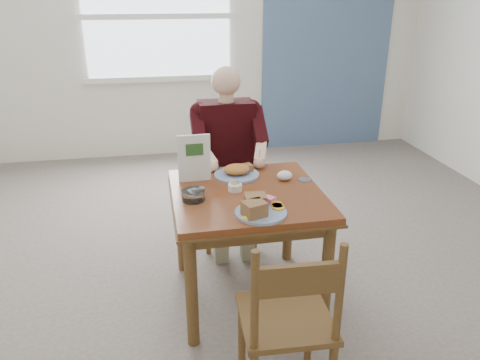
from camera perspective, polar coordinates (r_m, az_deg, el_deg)
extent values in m
plane|color=#5F564D|center=(3.21, 0.80, -13.78)|extent=(6.00, 6.00, 0.00)
plane|color=white|center=(5.58, -5.63, 17.24)|extent=(5.50, 0.00, 5.50)
cube|color=slate|center=(5.93, 10.70, 17.28)|extent=(1.60, 0.02, 2.80)
ellipsoid|color=yellow|center=(2.47, 0.79, -4.75)|extent=(0.06, 0.05, 0.03)
ellipsoid|color=white|center=(3.00, 5.45, 0.55)|extent=(0.11, 0.10, 0.06)
cylinder|color=silver|center=(3.02, 7.85, 0.04)|extent=(0.09, 0.09, 0.01)
cube|color=white|center=(5.51, -10.06, 19.05)|extent=(1.60, 0.02, 1.30)
cube|color=white|center=(5.58, -9.58, 12.07)|extent=(1.72, 0.04, 0.06)
cube|color=white|center=(5.50, -10.05, 19.04)|extent=(1.72, 0.04, 0.06)
cube|color=brown|center=(2.84, 0.88, -1.80)|extent=(0.90, 0.90, 0.04)
cube|color=brown|center=(2.85, 0.87, -2.31)|extent=(0.92, 0.92, 0.01)
cylinder|color=brown|center=(2.64, -5.94, -13.35)|extent=(0.07, 0.07, 0.71)
cylinder|color=brown|center=(2.80, 10.51, -11.43)|extent=(0.07, 0.07, 0.71)
cylinder|color=brown|center=(3.31, -7.21, -5.51)|extent=(0.07, 0.07, 0.71)
cylinder|color=brown|center=(3.43, 5.92, -4.37)|extent=(0.07, 0.07, 0.71)
cube|color=brown|center=(2.53, 2.67, -6.81)|extent=(0.80, 0.03, 0.08)
cube|color=brown|center=(3.22, -0.54, -0.14)|extent=(0.80, 0.03, 0.08)
cube|color=brown|center=(2.82, -6.93, -3.70)|extent=(0.03, 0.80, 0.08)
cube|color=brown|center=(2.97, 8.27, -2.43)|extent=(0.03, 0.80, 0.08)
cylinder|color=brown|center=(3.54, -3.92, -5.76)|extent=(0.04, 0.04, 0.45)
cylinder|color=brown|center=(3.60, 1.80, -5.26)|extent=(0.04, 0.04, 0.45)
cylinder|color=brown|center=(3.86, -4.60, -3.27)|extent=(0.04, 0.04, 0.45)
cylinder|color=brown|center=(3.91, 0.65, -2.85)|extent=(0.04, 0.04, 0.45)
cube|color=brown|center=(3.62, -1.55, -0.84)|extent=(0.42, 0.42, 0.03)
cylinder|color=brown|center=(3.68, -4.82, 3.40)|extent=(0.04, 0.04, 0.50)
cylinder|color=brown|center=(3.73, 0.69, 3.76)|extent=(0.04, 0.04, 0.50)
cube|color=brown|center=(3.67, -2.07, 5.06)|extent=(0.38, 0.03, 0.14)
cylinder|color=brown|center=(2.55, 0.22, -18.51)|extent=(0.04, 0.04, 0.45)
cylinder|color=brown|center=(2.61, 8.44, -17.59)|extent=(0.04, 0.04, 0.45)
cube|color=brown|center=(2.29, 5.56, -16.39)|extent=(0.44, 0.44, 0.03)
cylinder|color=brown|center=(1.97, 1.79, -14.86)|extent=(0.04, 0.04, 0.50)
cylinder|color=brown|center=(2.06, 12.03, -13.70)|extent=(0.04, 0.04, 0.50)
cube|color=brown|center=(1.95, 7.17, -11.97)|extent=(0.38, 0.05, 0.14)
cube|color=gray|center=(3.47, -2.87, -0.60)|extent=(0.13, 0.38, 0.12)
cube|color=gray|center=(3.50, 0.37, -0.35)|extent=(0.13, 0.38, 0.12)
cube|color=gray|center=(3.44, -2.34, -6.36)|extent=(0.10, 0.10, 0.48)
cube|color=gray|center=(3.47, 0.94, -6.06)|extent=(0.10, 0.10, 0.48)
cube|color=black|center=(3.52, -1.70, 4.97)|extent=(0.40, 0.22, 0.58)
sphere|color=black|center=(3.43, -4.90, 8.28)|extent=(0.15, 0.15, 0.15)
sphere|color=black|center=(3.49, 1.37, 8.59)|extent=(0.15, 0.15, 0.15)
cylinder|color=#E0AD8E|center=(3.42, -1.70, 9.83)|extent=(0.11, 0.11, 0.08)
sphere|color=#E0AD8E|center=(3.39, -1.73, 11.97)|extent=(0.21, 0.21, 0.21)
cube|color=black|center=(3.35, -5.14, 6.12)|extent=(0.09, 0.29, 0.27)
cube|color=black|center=(3.42, 2.26, 6.53)|extent=(0.09, 0.29, 0.27)
sphere|color=black|center=(3.27, -4.86, 3.88)|extent=(0.09, 0.09, 0.09)
sphere|color=black|center=(3.34, 2.68, 4.34)|extent=(0.09, 0.09, 0.09)
cube|color=#E0AD8E|center=(3.20, -4.13, 2.82)|extent=(0.14, 0.23, 0.14)
cube|color=#E0AD8E|center=(3.26, 2.52, 3.25)|extent=(0.14, 0.23, 0.14)
sphere|color=#E0AD8E|center=(3.13, -3.37, 1.71)|extent=(0.08, 0.08, 0.08)
sphere|color=#E0AD8E|center=(3.18, 2.35, 2.09)|extent=(0.08, 0.08, 0.08)
cylinder|color=silver|center=(3.17, 2.37, 2.94)|extent=(0.01, 0.05, 0.12)
cylinder|color=white|center=(2.56, 2.56, -4.01)|extent=(0.33, 0.33, 0.02)
cube|color=tan|center=(2.49, 1.76, -3.54)|extent=(0.14, 0.13, 0.08)
cube|color=tan|center=(2.58, 1.88, -2.62)|extent=(0.12, 0.11, 0.08)
cylinder|color=orange|center=(2.59, 4.70, -3.38)|extent=(0.07, 0.07, 0.01)
cylinder|color=orange|center=(2.61, 4.58, -3.16)|extent=(0.08, 0.08, 0.01)
cylinder|color=orange|center=(2.63, 4.47, -2.94)|extent=(0.09, 0.09, 0.01)
cube|color=pink|center=(2.66, 3.61, -2.39)|extent=(0.08, 0.08, 0.03)
cylinder|color=white|center=(3.06, -0.41, 0.62)|extent=(0.36, 0.36, 0.02)
ellipsoid|color=orange|center=(3.05, -0.42, 1.32)|extent=(0.20, 0.18, 0.06)
cube|color=tan|center=(3.10, 0.50, 1.47)|extent=(0.12, 0.09, 0.04)
cylinder|color=white|center=(2.84, -0.61, -0.91)|extent=(0.11, 0.11, 0.04)
cube|color=pink|center=(2.82, -0.79, -0.33)|extent=(0.03, 0.02, 0.02)
cube|color=#6699D8|center=(2.83, -0.33, -0.29)|extent=(0.03, 0.03, 0.02)
cube|color=#EAD159|center=(2.81, -0.65, -0.44)|extent=(0.03, 0.02, 0.02)
cube|color=white|center=(2.84, -0.84, -0.23)|extent=(0.03, 0.02, 0.02)
cylinder|color=white|center=(2.71, -5.58, -1.95)|extent=(0.04, 0.04, 0.06)
cylinder|color=silver|center=(2.69, -5.61, -1.20)|extent=(0.04, 0.04, 0.01)
cylinder|color=white|center=(2.72, -4.69, -1.78)|extent=(0.04, 0.04, 0.06)
cylinder|color=silver|center=(2.71, -4.72, -1.03)|extent=(0.04, 0.04, 0.01)
cylinder|color=white|center=(2.72, -5.71, -1.84)|extent=(0.17, 0.17, 0.06)
cylinder|color=white|center=(2.72, -6.07, -1.44)|extent=(0.04, 0.04, 0.02)
cylinder|color=white|center=(2.72, -5.25, -1.37)|extent=(0.04, 0.04, 0.02)
cylinder|color=white|center=(2.70, -5.83, -1.63)|extent=(0.04, 0.04, 0.02)
cube|color=white|center=(2.95, -5.62, 2.65)|extent=(0.21, 0.02, 0.30)
cube|color=#2D5926|center=(2.92, -5.57, 3.69)|extent=(0.11, 0.01, 0.08)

